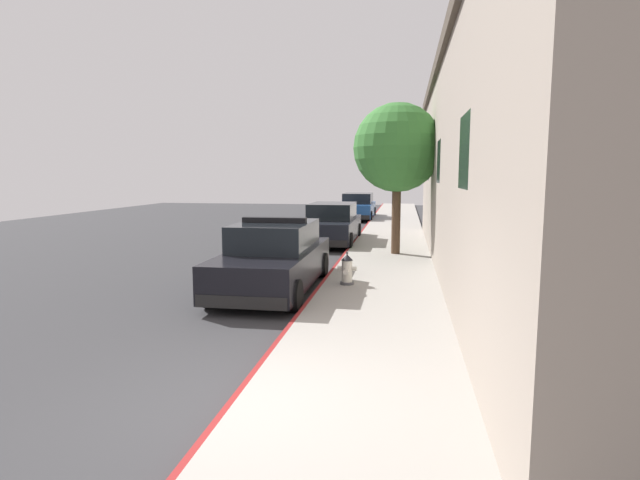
{
  "coord_description": "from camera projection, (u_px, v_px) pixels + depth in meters",
  "views": [
    {
      "loc": [
        1.83,
        -5.13,
        2.65
      ],
      "look_at": [
        -0.27,
        7.46,
        1.0
      ],
      "focal_mm": 28.41,
      "sensor_mm": 36.0,
      "label": 1
    }
  ],
  "objects": [
    {
      "name": "ground_plane",
      "position": [
        198.0,
        261.0,
        16.21
      ],
      "size": [
        32.46,
        60.0,
        0.2
      ],
      "primitive_type": "cube",
      "color": "#353538"
    },
    {
      "name": "sidewalk_pavement",
      "position": [
        387.0,
        261.0,
        15.21
      ],
      "size": [
        2.68,
        60.0,
        0.13
      ],
      "primitive_type": "cube",
      "color": "#9E9991",
      "rests_on": "ground"
    },
    {
      "name": "curb_painted_edge",
      "position": [
        341.0,
        260.0,
        15.44
      ],
      "size": [
        0.08,
        60.0,
        0.13
      ],
      "primitive_type": "cube",
      "color": "maroon",
      "rests_on": "ground"
    },
    {
      "name": "storefront_building",
      "position": [
        595.0,
        164.0,
        12.49
      ],
      "size": [
        7.79,
        20.8,
        5.79
      ],
      "color": "gray",
      "rests_on": "ground"
    },
    {
      "name": "police_cruiser",
      "position": [
        274.0,
        258.0,
        11.61
      ],
      "size": [
        1.94,
        4.84,
        1.68
      ],
      "color": "black",
      "rests_on": "ground"
    },
    {
      "name": "parked_car_silver_ahead",
      "position": [
        332.0,
        224.0,
        19.59
      ],
      "size": [
        1.94,
        4.84,
        1.56
      ],
      "color": "black",
      "rests_on": "ground"
    },
    {
      "name": "parked_car_dark_far",
      "position": [
        358.0,
        207.0,
        30.25
      ],
      "size": [
        1.94,
        4.84,
        1.56
      ],
      "color": "navy",
      "rests_on": "ground"
    },
    {
      "name": "fire_hydrant",
      "position": [
        347.0,
        269.0,
        11.66
      ],
      "size": [
        0.44,
        0.4,
        0.76
      ],
      "color": "#4C4C51",
      "rests_on": "sidewalk_pavement"
    },
    {
      "name": "street_tree",
      "position": [
        397.0,
        148.0,
        15.87
      ],
      "size": [
        2.78,
        2.78,
        4.75
      ],
      "color": "brown",
      "rests_on": "sidewalk_pavement"
    }
  ]
}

